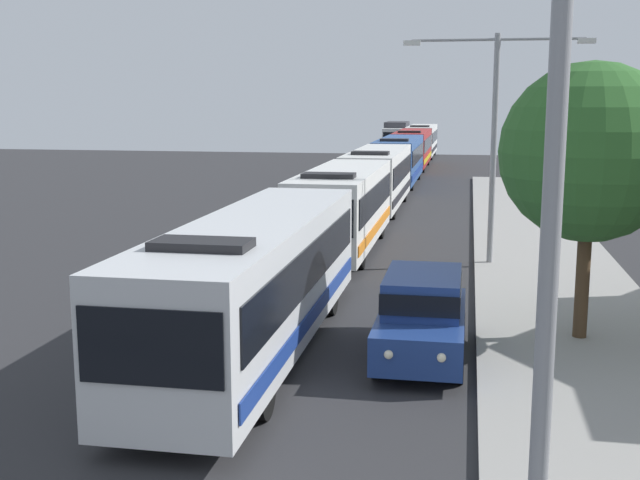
# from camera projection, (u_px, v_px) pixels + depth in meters

# --- Properties ---
(bus_lead) EXTENTS (2.58, 12.27, 3.21)m
(bus_lead) POSITION_uv_depth(u_px,v_px,m) (257.00, 279.00, 17.88)
(bus_lead) COLOR silver
(bus_lead) RESTS_ON ground_plane
(bus_second_in_line) EXTENTS (2.58, 10.46, 3.21)m
(bus_second_in_line) POSITION_uv_depth(u_px,v_px,m) (343.00, 206.00, 29.93)
(bus_second_in_line) COLOR silver
(bus_second_in_line) RESTS_ON ground_plane
(bus_middle) EXTENTS (2.58, 11.41, 3.21)m
(bus_middle) POSITION_uv_depth(u_px,v_px,m) (378.00, 177.00, 41.25)
(bus_middle) COLOR silver
(bus_middle) RESTS_ON ground_plane
(bus_fourth_in_line) EXTENTS (2.58, 11.90, 3.21)m
(bus_fourth_in_line) POSITION_uv_depth(u_px,v_px,m) (399.00, 159.00, 53.24)
(bus_fourth_in_line) COLOR #284C8C
(bus_fourth_in_line) RESTS_ON ground_plane
(bus_rear) EXTENTS (2.58, 12.01, 3.21)m
(bus_rear) POSITION_uv_depth(u_px,v_px,m) (412.00, 148.00, 65.42)
(bus_rear) COLOR maroon
(bus_rear) RESTS_ON ground_plane
(bus_tail_end) EXTENTS (2.58, 11.64, 3.21)m
(bus_tail_end) POSITION_uv_depth(u_px,v_px,m) (422.00, 140.00, 77.82)
(bus_tail_end) COLOR silver
(bus_tail_end) RESTS_ON ground_plane
(white_suv) EXTENTS (1.86, 4.65, 1.90)m
(white_suv) POSITION_uv_depth(u_px,v_px,m) (422.00, 313.00, 17.52)
(white_suv) COLOR navy
(white_suv) RESTS_ON ground_plane
(box_truck_oncoming) EXTENTS (2.35, 7.31, 3.15)m
(box_truck_oncoming) POSITION_uv_depth(u_px,v_px,m) (396.00, 135.00, 87.06)
(box_truck_oncoming) COLOR white
(box_truck_oncoming) RESTS_ON ground_plane
(streetlamp_near) EXTENTS (5.65, 0.28, 8.80)m
(streetlamp_near) POSITION_uv_depth(u_px,v_px,m) (557.00, 119.00, 7.51)
(streetlamp_near) COLOR gray
(streetlamp_near) RESTS_ON sidewalk
(streetlamp_mid) EXTENTS (6.13, 0.28, 7.62)m
(streetlamp_mid) POSITION_uv_depth(u_px,v_px,m) (495.00, 123.00, 26.50)
(streetlamp_mid) COLOR gray
(streetlamp_mid) RESTS_ON sidewalk
(roadside_tree) EXTENTS (4.08, 4.08, 6.36)m
(roadside_tree) POSITION_uv_depth(u_px,v_px,m) (590.00, 153.00, 18.01)
(roadside_tree) COLOR #4C3823
(roadside_tree) RESTS_ON sidewalk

